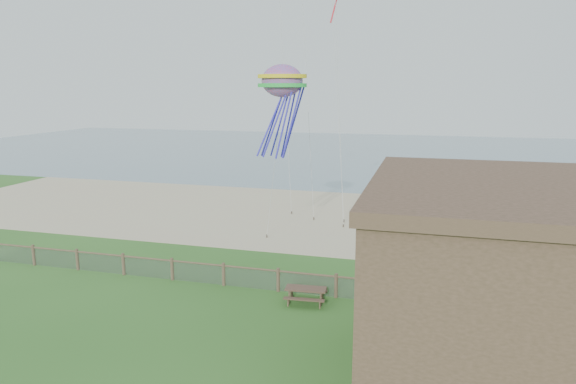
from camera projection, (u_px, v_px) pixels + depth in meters
name	position (u px, v px, depth m)	size (l,w,h in m)	color
ground	(236.00, 347.00, 20.70)	(160.00, 160.00, 0.00)	#2D5C1F
sand_beach	(334.00, 217.00, 41.49)	(72.00, 20.00, 0.02)	#C5B08E
ocean	(383.00, 153.00, 83.07)	(160.00, 68.00, 0.02)	slate
chainlink_fence	(278.00, 281.00, 26.26)	(36.20, 0.20, 1.25)	#483928
motel_deck	(562.00, 326.00, 22.00)	(15.00, 2.00, 0.50)	brown
picnic_table	(306.00, 295.00, 24.90)	(1.97, 1.49, 0.83)	brown
octopus_kite	(282.00, 108.00, 30.67)	(2.98, 2.11, 6.14)	#FF283A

